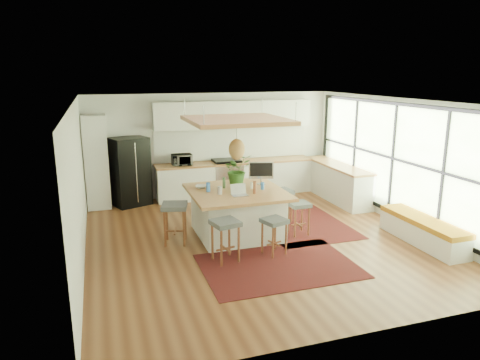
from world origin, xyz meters
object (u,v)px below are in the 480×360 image
object	(u,v)px
laptop	(240,190)
stool_left_side	(175,226)
fridge	(130,168)
stool_near_left	(225,242)
island	(237,213)
stool_near_right	(274,236)
stool_right_back	(281,206)
monitor	(261,172)
microwave	(182,158)
stool_right_front	(299,218)
island_plant	(237,173)

from	to	relation	value
laptop	stool_left_side	bearing A→B (deg)	165.54
fridge	stool_near_left	size ratio (longest dim) A/B	2.26
island	stool_left_side	bearing A→B (deg)	-177.03
stool_near_left	laptop	size ratio (longest dim) A/B	2.31
stool_near_right	stool_right_back	xyz separation A→B (m)	(0.84, 1.64, 0.00)
fridge	stool_near_left	bearing A→B (deg)	-93.27
island	monitor	world-z (taller)	monitor
monitor	microwave	size ratio (longest dim) A/B	1.05
stool_near_right	microwave	size ratio (longest dim) A/B	1.35
island	stool_near_left	world-z (taller)	island
stool_near_left	microwave	xyz separation A→B (m)	(0.01, 3.99, 0.74)
stool_near_right	microwave	world-z (taller)	microwave
island	stool_right_front	world-z (taller)	island
stool_near_right	stool_right_front	distance (m)	1.16
fridge	stool_near_left	distance (m)	4.23
island	stool_left_side	xyz separation A→B (m)	(-1.27, -0.07, -0.11)
stool_right_front	stool_near_left	bearing A→B (deg)	-155.65
stool_near_left	stool_right_front	xyz separation A→B (m)	(1.78, 0.80, 0.00)
stool_right_front	island	bearing A→B (deg)	162.92
island	stool_near_left	bearing A→B (deg)	-116.33
fridge	stool_near_right	distance (m)	4.57
stool_left_side	stool_near_right	bearing A→B (deg)	-34.02
stool_left_side	laptop	xyz separation A→B (m)	(1.21, -0.31, 0.70)
stool_right_front	island_plant	xyz separation A→B (m)	(-1.04, 0.84, 0.82)
stool_near_right	island_plant	distance (m)	1.83
fridge	stool_right_back	distance (m)	3.87
island	stool_near_right	bearing A→B (deg)	-73.52
island	stool_near_right	size ratio (longest dim) A/B	2.75
monitor	stool_right_back	bearing A→B (deg)	32.91
fridge	microwave	world-z (taller)	fridge
stool_right_back	stool_left_side	distance (m)	2.51
stool_near_left	island_plant	size ratio (longest dim) A/B	1.18
island_plant	microwave	bearing A→B (deg)	107.20
island_plant	stool_near_right	bearing A→B (deg)	-83.44
microwave	island_plant	size ratio (longest dim) A/B	0.79
fridge	stool_right_front	world-z (taller)	fridge
stool_right_front	stool_left_side	distance (m)	2.48
laptop	monitor	bearing A→B (deg)	45.02
fridge	laptop	bearing A→B (deg)	-81.64
stool_right_back	island_plant	size ratio (longest dim) A/B	1.14
fridge	island	bearing A→B (deg)	-77.62
stool_right_front	fridge	bearing A→B (deg)	133.85
fridge	stool_right_back	bearing A→B (deg)	-58.45
stool_near_left	microwave	distance (m)	4.05
stool_left_side	microwave	xyz separation A→B (m)	(0.69, 2.88, 0.74)
microwave	island_plant	distance (m)	2.46
island	stool_near_right	distance (m)	1.20
stool_right_back	stool_left_side	size ratio (longest dim) A/B	0.91
laptop	stool_right_back	bearing A→B (deg)	34.83
island	stool_right_front	xyz separation A→B (m)	(1.20, -0.37, -0.11)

